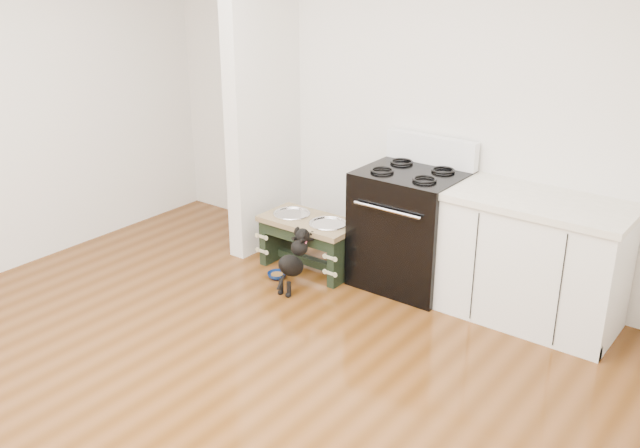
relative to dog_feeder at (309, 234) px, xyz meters
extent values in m
plane|color=#4C2A0D|center=(0.53, -1.89, -0.31)|extent=(5.00, 5.00, 0.00)
plane|color=silver|center=(0.53, 0.61, 1.04)|extent=(5.00, 0.00, 5.00)
cube|color=silver|center=(-0.65, 0.21, 1.04)|extent=(0.15, 0.80, 2.70)
cube|color=black|center=(0.78, 0.27, 0.15)|extent=(0.76, 0.65, 0.92)
cube|color=black|center=(0.78, -0.04, 0.09)|extent=(0.58, 0.02, 0.50)
cylinder|color=silver|center=(0.78, -0.08, 0.41)|extent=(0.56, 0.02, 0.02)
cube|color=white|center=(0.78, 0.54, 0.72)|extent=(0.76, 0.08, 0.22)
torus|color=black|center=(0.60, 0.13, 0.62)|extent=(0.18, 0.18, 0.02)
torus|color=black|center=(0.96, 0.13, 0.62)|extent=(0.18, 0.18, 0.02)
torus|color=black|center=(0.60, 0.41, 0.62)|extent=(0.18, 0.18, 0.02)
torus|color=black|center=(0.96, 0.41, 0.62)|extent=(0.18, 0.18, 0.02)
cube|color=white|center=(1.76, 0.29, 0.12)|extent=(1.20, 0.60, 0.86)
cube|color=beige|center=(1.76, 0.29, 0.57)|extent=(1.24, 0.64, 0.05)
cube|color=black|center=(1.76, 0.03, -0.26)|extent=(1.20, 0.06, 0.10)
cube|color=black|center=(-0.35, 0.01, -0.12)|extent=(0.07, 0.38, 0.39)
cube|color=black|center=(0.35, 0.01, -0.12)|extent=(0.07, 0.38, 0.39)
cube|color=black|center=(0.00, -0.17, 0.03)|extent=(0.63, 0.03, 0.10)
cube|color=black|center=(0.00, 0.01, -0.25)|extent=(0.63, 0.07, 0.07)
cube|color=brown|center=(0.00, 0.01, 0.10)|extent=(0.80, 0.43, 0.04)
cylinder|color=silver|center=(-0.19, 0.01, 0.11)|extent=(0.27, 0.27, 0.05)
cylinder|color=silver|center=(0.19, 0.01, 0.11)|extent=(0.27, 0.27, 0.05)
torus|color=silver|center=(-0.19, 0.01, 0.13)|extent=(0.31, 0.31, 0.02)
torus|color=silver|center=(0.19, 0.01, 0.13)|extent=(0.31, 0.31, 0.02)
cylinder|color=black|center=(0.10, -0.48, -0.25)|extent=(0.03, 0.03, 0.12)
cylinder|color=black|center=(0.18, -0.48, -0.25)|extent=(0.03, 0.03, 0.12)
sphere|color=black|center=(0.10, -0.50, -0.30)|extent=(0.04, 0.04, 0.04)
sphere|color=black|center=(0.18, -0.50, -0.30)|extent=(0.04, 0.04, 0.04)
ellipsoid|color=black|center=(0.14, -0.41, -0.09)|extent=(0.14, 0.32, 0.29)
sphere|color=black|center=(0.14, -0.30, 0.02)|extent=(0.13, 0.13, 0.13)
sphere|color=black|center=(0.14, -0.27, 0.11)|extent=(0.11, 0.11, 0.11)
sphere|color=black|center=(0.10, -0.19, 0.11)|extent=(0.04, 0.04, 0.04)
sphere|color=black|center=(0.18, -0.19, 0.11)|extent=(0.04, 0.04, 0.04)
cylinder|color=black|center=(0.14, -0.53, -0.19)|extent=(0.02, 0.09, 0.10)
torus|color=#BF384F|center=(0.14, -0.28, 0.07)|extent=(0.11, 0.07, 0.10)
imported|color=#0B2053|center=(-0.10, -0.30, -0.29)|extent=(0.15, 0.15, 0.05)
cylinder|color=#513817|center=(-0.10, -0.30, -0.28)|extent=(0.10, 0.10, 0.02)
camera|label=1|loc=(3.30, -4.21, 2.21)|focal=40.00mm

